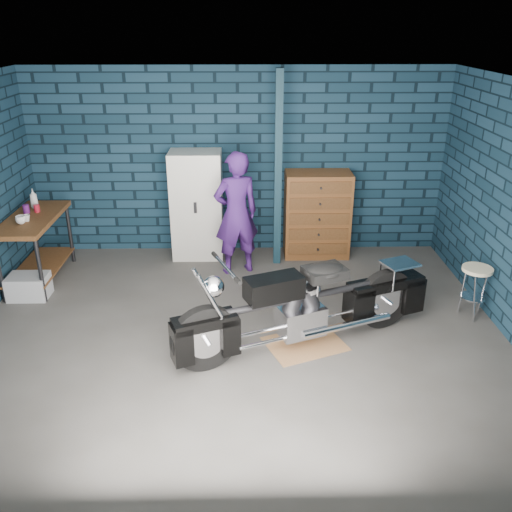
{
  "coord_description": "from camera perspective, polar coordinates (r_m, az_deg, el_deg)",
  "views": [
    {
      "loc": [
        0.11,
        -5.28,
        3.26
      ],
      "look_at": [
        0.22,
        0.3,
        0.82
      ],
      "focal_mm": 38.0,
      "sensor_mm": 36.0,
      "label": 1
    }
  ],
  "objects": [
    {
      "name": "ground",
      "position": [
        6.2,
        -1.97,
        -8.09
      ],
      "size": [
        6.0,
        6.0,
        0.0
      ],
      "primitive_type": "plane",
      "color": "#4B4946",
      "rests_on": "ground"
    },
    {
      "name": "room_walls",
      "position": [
        5.99,
        -2.15,
        10.52
      ],
      "size": [
        6.02,
        5.01,
        2.71
      ],
      "color": "#0F2533",
      "rests_on": "ground"
    },
    {
      "name": "support_post",
      "position": [
        7.49,
        2.34,
        8.83
      ],
      "size": [
        0.1,
        0.1,
        2.7
      ],
      "primitive_type": "cube",
      "color": "#112A37",
      "rests_on": "ground"
    },
    {
      "name": "workbench",
      "position": [
        7.77,
        -22.04,
        0.67
      ],
      "size": [
        0.6,
        1.4,
        0.91
      ],
      "primitive_type": "cube",
      "color": "brown",
      "rests_on": "ground"
    },
    {
      "name": "drip_mat",
      "position": [
        6.02,
        5.17,
        -9.18
      ],
      "size": [
        0.98,
        0.87,
        0.01
      ],
      "primitive_type": "cube",
      "rotation": [
        0.0,
        0.0,
        0.38
      ],
      "color": "olive",
      "rests_on": "ground"
    },
    {
      "name": "motorcycle",
      "position": [
        5.75,
        5.36,
        -4.57
      ],
      "size": [
        2.59,
        1.57,
        1.11
      ],
      "primitive_type": null,
      "rotation": [
        0.0,
        0.0,
        0.38
      ],
      "color": "black",
      "rests_on": "ground"
    },
    {
      "name": "person",
      "position": [
        7.35,
        -2.09,
        4.48
      ],
      "size": [
        0.72,
        0.59,
        1.7
      ],
      "primitive_type": "imported",
      "rotation": [
        0.0,
        0.0,
        3.47
      ],
      "color": "#431D6E",
      "rests_on": "ground"
    },
    {
      "name": "storage_bin",
      "position": [
        7.46,
        -22.8,
        -2.97
      ],
      "size": [
        0.49,
        0.35,
        0.3
      ],
      "primitive_type": "cube",
      "color": "#999BA1",
      "rests_on": "ground"
    },
    {
      "name": "locker",
      "position": [
        7.94,
        -6.23,
        5.32
      ],
      "size": [
        0.73,
        0.52,
        1.57
      ],
      "primitive_type": "cube",
      "color": "silver",
      "rests_on": "ground"
    },
    {
      "name": "tool_chest",
      "position": [
        8.02,
        6.45,
        4.34
      ],
      "size": [
        0.95,
        0.53,
        1.26
      ],
      "primitive_type": "cube",
      "color": "brown",
      "rests_on": "ground"
    },
    {
      "name": "shop_stool",
      "position": [
        6.88,
        21.92,
        -3.55
      ],
      "size": [
        0.42,
        0.42,
        0.63
      ],
      "primitive_type": null,
      "rotation": [
        0.0,
        0.0,
        0.25
      ],
      "color": "beige",
      "rests_on": "ground"
    },
    {
      "name": "cup_a",
      "position": [
        7.4,
        -23.51,
        3.52
      ],
      "size": [
        0.16,
        0.16,
        0.1
      ],
      "primitive_type": "imported",
      "rotation": [
        0.0,
        0.0,
        -0.26
      ],
      "color": "beige",
      "rests_on": "workbench"
    },
    {
      "name": "cup_b",
      "position": [
        7.47,
        -23.01,
        3.69
      ],
      "size": [
        0.09,
        0.09,
        0.08
      ],
      "primitive_type": "imported",
      "rotation": [
        0.0,
        0.0,
        -0.06
      ],
      "color": "beige",
      "rests_on": "workbench"
    },
    {
      "name": "mug_purple",
      "position": [
        7.79,
        -23.04,
        4.59
      ],
      "size": [
        0.11,
        0.11,
        0.11
      ],
      "primitive_type": "cylinder",
      "rotation": [
        0.0,
        0.0,
        0.35
      ],
      "color": "#581967",
      "rests_on": "workbench"
    },
    {
      "name": "mug_red",
      "position": [
        7.78,
        -22.07,
        4.68
      ],
      "size": [
        0.09,
        0.09,
        0.1
      ],
      "primitive_type": "cylinder",
      "rotation": [
        0.0,
        0.0,
        -0.21
      ],
      "color": "maroon",
      "rests_on": "workbench"
    },
    {
      "name": "bottle",
      "position": [
        7.95,
        -22.37,
        5.63
      ],
      "size": [
        0.13,
        0.13,
        0.26
      ],
      "primitive_type": "imported",
      "rotation": [
        0.0,
        0.0,
        0.4
      ],
      "color": "#999BA1",
      "rests_on": "workbench"
    }
  ]
}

